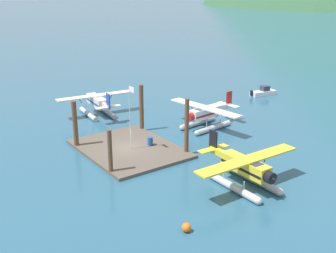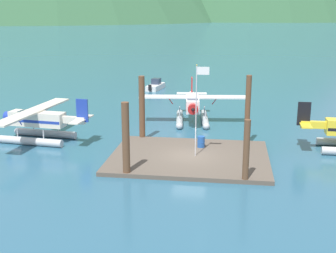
{
  "view_description": "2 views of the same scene",
  "coord_description": "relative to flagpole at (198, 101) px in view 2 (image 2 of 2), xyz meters",
  "views": [
    {
      "loc": [
        34.15,
        -19.66,
        15.97
      ],
      "look_at": [
        1.18,
        4.16,
        2.1
      ],
      "focal_mm": 43.28,
      "sensor_mm": 36.0,
      "label": 1
    },
    {
      "loc": [
        2.84,
        -31.52,
        10.95
      ],
      "look_at": [
        -2.09,
        3.3,
        1.58
      ],
      "focal_mm": 47.54,
      "sensor_mm": 36.0,
      "label": 2
    }
  ],
  "objects": [
    {
      "name": "ground_plane",
      "position": [
        -0.56,
        0.02,
        -4.48
      ],
      "size": [
        1200.0,
        1200.0,
        0.0
      ],
      "primitive_type": "plane",
      "color": "#285670"
    },
    {
      "name": "dock_platform",
      "position": [
        -0.56,
        0.02,
        -4.33
      ],
      "size": [
        11.73,
        8.97,
        0.3
      ],
      "primitive_type": "cube",
      "color": "brown",
      "rests_on": "ground"
    },
    {
      "name": "piling_near_left",
      "position": [
        -4.4,
        -4.12,
        -1.93
      ],
      "size": [
        0.5,
        0.5,
        5.1
      ],
      "primitive_type": "cylinder",
      "color": "brown",
      "rests_on": "ground"
    },
    {
      "name": "piling_near_right",
      "position": [
        3.45,
        -4.25,
        -2.36
      ],
      "size": [
        0.4,
        0.4,
        4.24
      ],
      "primitive_type": "cylinder",
      "color": "brown",
      "rests_on": "ground"
    },
    {
      "name": "piling_far_left",
      "position": [
        -5.02,
        4.43,
        -1.72
      ],
      "size": [
        0.5,
        0.5,
        5.53
      ],
      "primitive_type": "cylinder",
      "color": "brown",
      "rests_on": "ground"
    },
    {
      "name": "piling_far_right",
      "position": [
        3.76,
        4.22,
        -1.58
      ],
      "size": [
        0.44,
        0.44,
        5.81
      ],
      "primitive_type": "cylinder",
      "color": "brown",
      "rests_on": "ground"
    },
    {
      "name": "flagpole",
      "position": [
        0.0,
        0.0,
        0.0
      ],
      "size": [
        0.95,
        0.1,
        6.81
      ],
      "color": "silver",
      "rests_on": "dock_platform"
    },
    {
      "name": "fuel_drum",
      "position": [
        0.16,
        2.19,
        -3.74
      ],
      "size": [
        0.62,
        0.62,
        0.88
      ],
      "color": "#1E4C99",
      "rests_on": "dock_platform"
    },
    {
      "name": "seaplane_cream_port_fwd",
      "position": [
        -13.76,
        2.95,
        -2.91
      ],
      "size": [
        7.95,
        10.49,
        3.84
      ],
      "color": "#B7BABF",
      "rests_on": "ground"
    },
    {
      "name": "seaplane_white_bow_centre",
      "position": [
        -1.33,
        11.2,
        -2.91
      ],
      "size": [
        10.49,
        7.96,
        3.84
      ],
      "color": "#B7BABF",
      "rests_on": "ground"
    },
    {
      "name": "boat_white_open_north",
      "position": [
        -8.02,
        29.14,
        -3.99
      ],
      "size": [
        2.19,
        4.86,
        1.5
      ],
      "color": "silver",
      "rests_on": "ground"
    }
  ]
}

